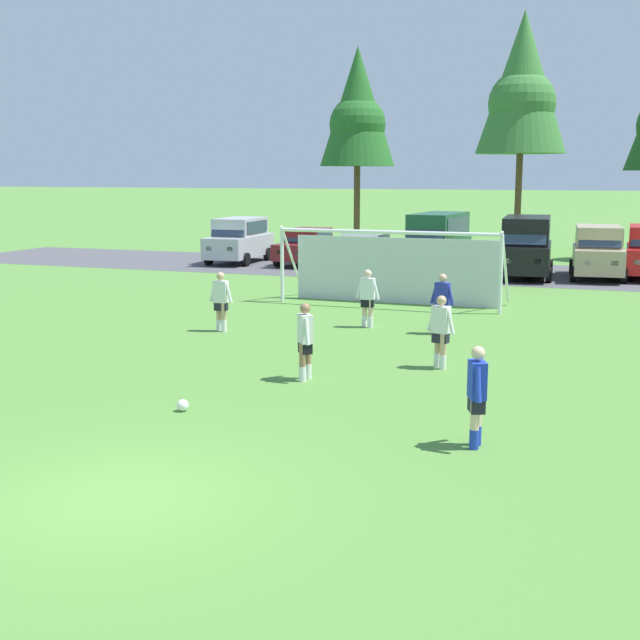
{
  "coord_description": "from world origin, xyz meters",
  "views": [
    {
      "loc": [
        6.18,
        -9.15,
        4.3
      ],
      "look_at": [
        0.02,
        7.83,
        1.14
      ],
      "focal_mm": 47.24,
      "sensor_mm": 36.0,
      "label": 1
    }
  ],
  "objects_px": {
    "soccer_ball": "(183,405)",
    "parked_car_slot_center_left": "(365,250)",
    "soccer_goal": "(393,265)",
    "parked_car_slot_center_right": "(526,245)",
    "player_defender_far": "(305,342)",
    "parked_car_slot_left": "(307,246)",
    "player_striker_near": "(441,332)",
    "player_winger_right": "(477,397)",
    "parked_car_slot_far_left": "(239,240)",
    "parked_car_slot_center": "(438,239)",
    "player_winger_left": "(368,298)",
    "player_trailing_back": "(221,302)",
    "player_midfield_center": "(442,304)",
    "parked_car_slot_right": "(598,251)"
  },
  "relations": [
    {
      "from": "soccer_ball",
      "to": "soccer_goal",
      "type": "bearing_deg",
      "value": 88.91
    },
    {
      "from": "player_striker_near",
      "to": "parked_car_slot_right",
      "type": "relative_size",
      "value": 0.35
    },
    {
      "from": "player_striker_near",
      "to": "parked_car_slot_center",
      "type": "relative_size",
      "value": 0.33
    },
    {
      "from": "parked_car_slot_center_left",
      "to": "parked_car_slot_center_right",
      "type": "height_order",
      "value": "parked_car_slot_center_right"
    },
    {
      "from": "parked_car_slot_center_left",
      "to": "parked_car_slot_center_right",
      "type": "relative_size",
      "value": 0.86
    },
    {
      "from": "player_winger_left",
      "to": "player_striker_near",
      "type": "bearing_deg",
      "value": -55.18
    },
    {
      "from": "player_winger_right",
      "to": "player_trailing_back",
      "type": "distance_m",
      "value": 11.25
    },
    {
      "from": "player_defender_far",
      "to": "parked_car_slot_far_left",
      "type": "bearing_deg",
      "value": 118.63
    },
    {
      "from": "player_winger_right",
      "to": "parked_car_slot_center_left",
      "type": "height_order",
      "value": "parked_car_slot_center_left"
    },
    {
      "from": "parked_car_slot_center",
      "to": "parked_car_slot_center_right",
      "type": "xyz_separation_m",
      "value": [
        4.16,
        -1.93,
        0.0
      ]
    },
    {
      "from": "player_winger_left",
      "to": "parked_car_slot_center",
      "type": "relative_size",
      "value": 0.33
    },
    {
      "from": "soccer_ball",
      "to": "player_winger_right",
      "type": "relative_size",
      "value": 0.13
    },
    {
      "from": "soccer_ball",
      "to": "parked_car_slot_center_left",
      "type": "bearing_deg",
      "value": 98.69
    },
    {
      "from": "parked_car_slot_left",
      "to": "parked_car_slot_center",
      "type": "relative_size",
      "value": 0.87
    },
    {
      "from": "soccer_ball",
      "to": "parked_car_slot_far_left",
      "type": "bearing_deg",
      "value": 113.03
    },
    {
      "from": "player_winger_left",
      "to": "parked_car_slot_center",
      "type": "distance_m",
      "value": 15.37
    },
    {
      "from": "player_trailing_back",
      "to": "parked_car_slot_right",
      "type": "distance_m",
      "value": 18.5
    },
    {
      "from": "parked_car_slot_right",
      "to": "parked_car_slot_left",
      "type": "bearing_deg",
      "value": 176.44
    },
    {
      "from": "soccer_goal",
      "to": "parked_car_slot_center_right",
      "type": "xyz_separation_m",
      "value": [
        3.33,
        8.96,
        0.05
      ]
    },
    {
      "from": "player_midfield_center",
      "to": "player_trailing_back",
      "type": "distance_m",
      "value": 6.03
    },
    {
      "from": "player_midfield_center",
      "to": "parked_car_slot_right",
      "type": "bearing_deg",
      "value": 76.19
    },
    {
      "from": "parked_car_slot_center_right",
      "to": "parked_car_slot_right",
      "type": "xyz_separation_m",
      "value": [
        2.83,
        0.66,
        -0.23
      ]
    },
    {
      "from": "soccer_ball",
      "to": "player_trailing_back",
      "type": "bearing_deg",
      "value": 111.42
    },
    {
      "from": "player_striker_near",
      "to": "parked_car_slot_center_left",
      "type": "height_order",
      "value": "parked_car_slot_center_left"
    },
    {
      "from": "soccer_ball",
      "to": "soccer_goal",
      "type": "xyz_separation_m",
      "value": [
        0.26,
        13.75,
        1.18
      ]
    },
    {
      "from": "player_striker_near",
      "to": "parked_car_slot_center_right",
      "type": "bearing_deg",
      "value": 90.38
    },
    {
      "from": "parked_car_slot_far_left",
      "to": "parked_car_slot_center",
      "type": "height_order",
      "value": "parked_car_slot_center"
    },
    {
      "from": "player_trailing_back",
      "to": "parked_car_slot_left",
      "type": "relative_size",
      "value": 0.38
    },
    {
      "from": "parked_car_slot_far_left",
      "to": "parked_car_slot_right",
      "type": "xyz_separation_m",
      "value": [
        16.6,
        -0.59,
        0.0
      ]
    },
    {
      "from": "parked_car_slot_center_right",
      "to": "parked_car_slot_center_left",
      "type": "bearing_deg",
      "value": 177.44
    },
    {
      "from": "player_defender_far",
      "to": "parked_car_slot_far_left",
      "type": "xyz_separation_m",
      "value": [
        -11.45,
        20.98,
        0.29
      ]
    },
    {
      "from": "soccer_goal",
      "to": "player_defender_far",
      "type": "distance_m",
      "value": 10.83
    },
    {
      "from": "soccer_goal",
      "to": "player_defender_far",
      "type": "xyz_separation_m",
      "value": [
        1.0,
        -10.78,
        -0.47
      ]
    },
    {
      "from": "player_defender_far",
      "to": "parked_car_slot_left",
      "type": "relative_size",
      "value": 0.38
    },
    {
      "from": "player_midfield_center",
      "to": "player_striker_near",
      "type": "bearing_deg",
      "value": -78.65
    },
    {
      "from": "parked_car_slot_center_left",
      "to": "parked_car_slot_center_right",
      "type": "distance_m",
      "value": 7.13
    },
    {
      "from": "soccer_ball",
      "to": "soccer_goal",
      "type": "distance_m",
      "value": 13.81
    },
    {
      "from": "player_midfield_center",
      "to": "parked_car_slot_left",
      "type": "relative_size",
      "value": 0.38
    },
    {
      "from": "player_winger_right",
      "to": "parked_car_slot_center_left",
      "type": "bearing_deg",
      "value": 110.97
    },
    {
      "from": "soccer_goal",
      "to": "player_striker_near",
      "type": "distance_m",
      "value": 9.39
    },
    {
      "from": "parked_car_slot_left",
      "to": "parked_car_slot_right",
      "type": "height_order",
      "value": "parked_car_slot_right"
    },
    {
      "from": "player_defender_far",
      "to": "parked_car_slot_right",
      "type": "xyz_separation_m",
      "value": [
        5.15,
        20.39,
        0.29
      ]
    },
    {
      "from": "soccer_ball",
      "to": "player_midfield_center",
      "type": "relative_size",
      "value": 0.13
    },
    {
      "from": "player_trailing_back",
      "to": "parked_car_slot_center_left",
      "type": "xyz_separation_m",
      "value": [
        -0.63,
        15.65,
        0.05
      ]
    },
    {
      "from": "parked_car_slot_center",
      "to": "player_defender_far",
      "type": "bearing_deg",
      "value": -85.16
    },
    {
      "from": "player_midfield_center",
      "to": "player_winger_left",
      "type": "height_order",
      "value": "same"
    },
    {
      "from": "parked_car_slot_center",
      "to": "soccer_ball",
      "type": "bearing_deg",
      "value": -88.68
    },
    {
      "from": "player_midfield_center",
      "to": "parked_car_slot_center",
      "type": "distance_m",
      "value": 15.97
    },
    {
      "from": "player_striker_near",
      "to": "player_winger_left",
      "type": "bearing_deg",
      "value": 124.82
    },
    {
      "from": "parked_car_slot_left",
      "to": "parked_car_slot_right",
      "type": "relative_size",
      "value": 0.91
    }
  ]
}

